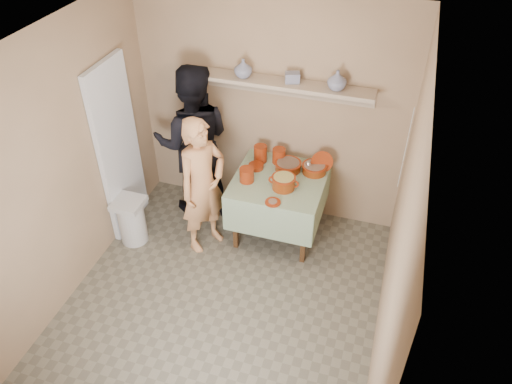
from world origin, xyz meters
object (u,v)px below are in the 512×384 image
at_px(person_helper, 194,142).
at_px(cazuela_rice, 284,181).
at_px(trash_bin, 132,220).
at_px(person_cook, 203,186).
at_px(serving_table, 279,188).

xyz_separation_m(person_helper, cazuela_rice, (1.13, -0.31, -0.08)).
xyz_separation_m(person_helper, trash_bin, (-0.47, -0.78, -0.64)).
distance_m(person_cook, person_helper, 0.67).
height_order(person_cook, serving_table, person_cook).
bearing_deg(serving_table, cazuela_rice, -60.91).
bearing_deg(trash_bin, person_helper, 58.87).
bearing_deg(person_helper, trash_bin, 39.41).
bearing_deg(serving_table, trash_bin, -158.02).
bearing_deg(trash_bin, serving_table, 21.98).
distance_m(serving_table, trash_bin, 1.68).
xyz_separation_m(serving_table, trash_bin, (-1.52, -0.61, -0.36)).
distance_m(person_cook, trash_bin, 0.97).
distance_m(person_helper, trash_bin, 1.11).
bearing_deg(person_cook, serving_table, -31.83).
height_order(person_cook, person_helper, person_helper).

